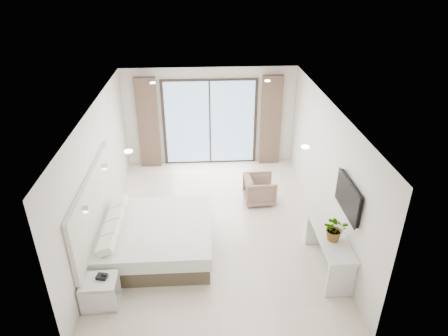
{
  "coord_description": "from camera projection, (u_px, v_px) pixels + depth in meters",
  "views": [
    {
      "loc": [
        -0.23,
        -7.1,
        5.16
      ],
      "look_at": [
        0.22,
        0.4,
        1.2
      ],
      "focal_mm": 32.0,
      "sensor_mm": 36.0,
      "label": 1
    }
  ],
  "objects": [
    {
      "name": "armchair",
      "position": [
        260.0,
        188.0,
        9.39
      ],
      "size": [
        0.68,
        0.72,
        0.72
      ],
      "primitive_type": "imported",
      "rotation": [
        0.0,
        0.0,
        1.61
      ],
      "color": "#987463",
      "rests_on": "ground"
    },
    {
      "name": "nightstand",
      "position": [
        100.0,
        292.0,
        6.59
      ],
      "size": [
        0.59,
        0.48,
        0.52
      ],
      "rotation": [
        0.0,
        0.0,
        0.02
      ],
      "color": "silver",
      "rests_on": "ground"
    },
    {
      "name": "plant",
      "position": [
        335.0,
        231.0,
        6.94
      ],
      "size": [
        0.52,
        0.55,
        0.36
      ],
      "primitive_type": "imported",
      "rotation": [
        0.0,
        0.0,
        -0.24
      ],
      "color": "#33662D",
      "rests_on": "console_desk"
    },
    {
      "name": "ground",
      "position": [
        215.0,
        226.0,
        8.69
      ],
      "size": [
        6.2,
        6.2,
        0.0
      ],
      "primitive_type": "plane",
      "color": "beige",
      "rests_on": "ground"
    },
    {
      "name": "bed",
      "position": [
        154.0,
        238.0,
        7.79
      ],
      "size": [
        2.18,
        2.07,
        0.75
      ],
      "color": "brown",
      "rests_on": "ground"
    },
    {
      "name": "room_shell",
      "position": [
        204.0,
        148.0,
        8.5
      ],
      "size": [
        4.62,
        6.22,
        2.72
      ],
      "color": "silver",
      "rests_on": "ground"
    },
    {
      "name": "console_desk",
      "position": [
        330.0,
        244.0,
        7.25
      ],
      "size": [
        0.49,
        1.58,
        0.77
      ],
      "color": "silver",
      "rests_on": "ground"
    },
    {
      "name": "phone",
      "position": [
        102.0,
        277.0,
        6.5
      ],
      "size": [
        0.2,
        0.17,
        0.06
      ],
      "primitive_type": "cube",
      "rotation": [
        0.0,
        0.0,
        -0.21
      ],
      "color": "black",
      "rests_on": "nightstand"
    }
  ]
}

